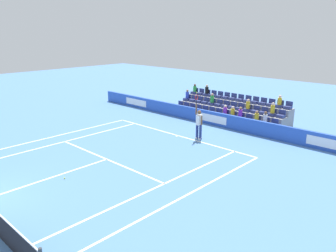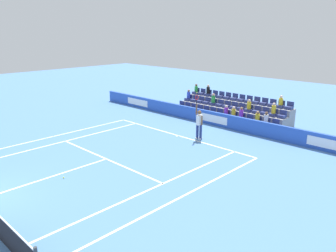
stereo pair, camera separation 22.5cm
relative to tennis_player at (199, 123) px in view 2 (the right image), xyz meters
The scene contains 12 objects.
line_baseline 1.69m from the tennis_player, 15.65° to the left, with size 10.97×0.10×0.01m, color white.
line_service 6.09m from the tennis_player, 77.28° to the left, with size 8.23×0.10×0.01m, color white.
line_centre_service 9.21m from the tennis_player, 81.69° to the left, with size 0.10×6.40×0.01m, color white.
line_singles_sideline_left 8.39m from the tennis_player, 49.27° to the left, with size 0.10×11.89×0.01m, color white.
line_singles_sideline_right 6.98m from the tennis_player, 113.85° to the left, with size 0.10×11.89×0.01m, color white.
line_doubles_sideline_left 9.34m from the tennis_player, 42.85° to the left, with size 0.10×11.89×0.01m, color white.
line_doubles_sideline_right 7.63m from the tennis_player, 123.38° to the left, with size 0.10×11.89×0.01m, color white.
line_centre_mark 1.72m from the tennis_player, 19.58° to the left, with size 0.10×0.20×0.01m, color white.
sponsor_barrier 3.47m from the tennis_player, 67.34° to the right, with size 23.64×0.22×0.94m.
tennis_player is the anchor object (origin of this frame).
stadium_stand 5.65m from the tennis_player, 76.52° to the right, with size 8.68×2.85×2.17m.
loose_tennis_ball 8.66m from the tennis_player, 84.84° to the left, with size 0.07×0.07×0.07m, color #D1E533.
Camera 2 is at (-13.42, 2.87, 6.35)m, focal length 35.74 mm.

